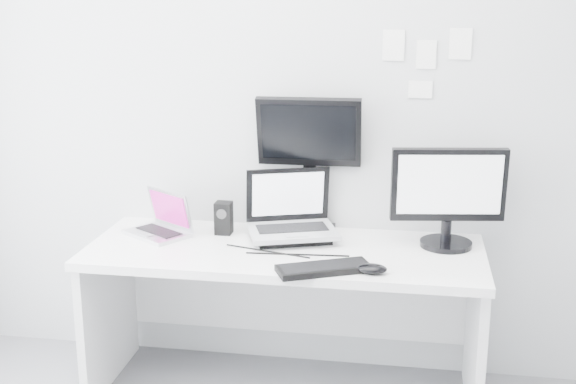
{
  "coord_description": "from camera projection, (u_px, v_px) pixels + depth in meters",
  "views": [
    {
      "loc": [
        0.55,
        -1.95,
        1.86
      ],
      "look_at": [
        0.02,
        1.23,
        1.0
      ],
      "focal_mm": 47.0,
      "sensor_mm": 36.0,
      "label": 1
    }
  ],
  "objects": [
    {
      "name": "wall_note_1",
      "position": [
        426.0,
        54.0,
        3.44
      ],
      "size": [
        0.09,
        0.0,
        0.13
      ],
      "primitive_type": "cube",
      "color": "white",
      "rests_on": "back_wall"
    },
    {
      "name": "wall_note_2",
      "position": [
        460.0,
        44.0,
        3.4
      ],
      "size": [
        0.1,
        0.0,
        0.14
      ],
      "primitive_type": "cube",
      "color": "white",
      "rests_on": "back_wall"
    },
    {
      "name": "speaker",
      "position": [
        224.0,
        218.0,
        3.61
      ],
      "size": [
        0.1,
        0.1,
        0.16
      ],
      "primitive_type": "cube",
      "rotation": [
        0.0,
        0.0,
        0.3
      ],
      "color": "black",
      "rests_on": "desk"
    },
    {
      "name": "mouse",
      "position": [
        372.0,
        269.0,
        3.11
      ],
      "size": [
        0.13,
        0.08,
        0.04
      ],
      "primitive_type": "ellipsoid",
      "rotation": [
        0.0,
        0.0,
        0.02
      ],
      "color": "black",
      "rests_on": "desk"
    },
    {
      "name": "desk",
      "position": [
        284.0,
        322.0,
        3.52
      ],
      "size": [
        1.8,
        0.7,
        0.73
      ],
      "primitive_type": "cube",
      "color": "white",
      "rests_on": "ground"
    },
    {
      "name": "dell_laptop",
      "position": [
        293.0,
        206.0,
        3.48
      ],
      "size": [
        0.48,
        0.43,
        0.33
      ],
      "primitive_type": "cube",
      "rotation": [
        0.0,
        0.0,
        0.34
      ],
      "color": "#B4B7BB",
      "rests_on": "desk"
    },
    {
      "name": "rear_monitor",
      "position": [
        309.0,
        162.0,
        3.62
      ],
      "size": [
        0.5,
        0.19,
        0.67
      ],
      "primitive_type": "cube",
      "rotation": [
        0.0,
        0.0,
        0.02
      ],
      "color": "black",
      "rests_on": "desk"
    },
    {
      "name": "wall_note_3",
      "position": [
        420.0,
        89.0,
        3.48
      ],
      "size": [
        0.11,
        0.0,
        0.08
      ],
      "primitive_type": "cube",
      "color": "white",
      "rests_on": "back_wall"
    },
    {
      "name": "wall_note_0",
      "position": [
        393.0,
        45.0,
        3.45
      ],
      "size": [
        0.1,
        0.0,
        0.14
      ],
      "primitive_type": "cube",
      "color": "white",
      "rests_on": "back_wall"
    },
    {
      "name": "macbook",
      "position": [
        156.0,
        213.0,
        3.57
      ],
      "size": [
        0.37,
        0.35,
        0.22
      ],
      "primitive_type": "cube",
      "rotation": [
        0.0,
        0.0,
        -0.59
      ],
      "color": "#B9B8BD",
      "rests_on": "desk"
    },
    {
      "name": "keyboard",
      "position": [
        324.0,
        269.0,
        3.13
      ],
      "size": [
        0.41,
        0.29,
        0.03
      ],
      "primitive_type": "cube",
      "rotation": [
        0.0,
        0.0,
        0.43
      ],
      "color": "black",
      "rests_on": "desk"
    },
    {
      "name": "back_wall",
      "position": [
        297.0,
        101.0,
        3.6
      ],
      "size": [
        3.6,
        0.0,
        3.6
      ],
      "primitive_type": "plane",
      "rotation": [
        1.57,
        0.0,
        0.0
      ],
      "color": "#B3B5B8",
      "rests_on": "ground"
    },
    {
      "name": "samsung_monitor",
      "position": [
        449.0,
        196.0,
        3.39
      ],
      "size": [
        0.55,
        0.31,
        0.47
      ],
      "primitive_type": "cube",
      "rotation": [
        0.0,
        0.0,
        0.15
      ],
      "color": "black",
      "rests_on": "desk"
    }
  ]
}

